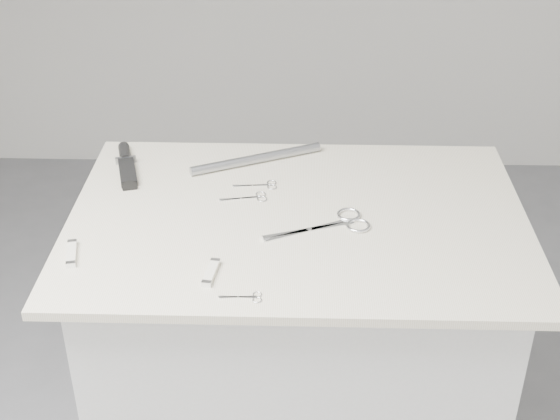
{
  "coord_description": "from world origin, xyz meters",
  "views": [
    {
      "loc": [
        0.0,
        -1.45,
        1.81
      ],
      "look_at": [
        -0.04,
        0.02,
        0.92
      ],
      "focal_mm": 50.0,
      "sensor_mm": 36.0,
      "label": 1
    }
  ],
  "objects_px": {
    "plinth": "(296,376)",
    "embroidery_scissors_a": "(263,185)",
    "pocket_knife_b": "(211,273)",
    "sheathed_knife": "(126,164)",
    "large_shears": "(338,224)",
    "tiny_scissors": "(247,297)",
    "embroidery_scissors_b": "(252,198)",
    "metal_rail": "(257,159)",
    "pocket_knife_a": "(72,253)"
  },
  "relations": [
    {
      "from": "plinth",
      "to": "embroidery_scissors_b",
      "type": "height_order",
      "value": "embroidery_scissors_b"
    },
    {
      "from": "large_shears",
      "to": "tiny_scissors",
      "type": "height_order",
      "value": "large_shears"
    },
    {
      "from": "large_shears",
      "to": "embroidery_scissors_b",
      "type": "bearing_deg",
      "value": 128.36
    },
    {
      "from": "large_shears",
      "to": "embroidery_scissors_a",
      "type": "xyz_separation_m",
      "value": [
        -0.17,
        0.16,
        -0.0
      ]
    },
    {
      "from": "embroidery_scissors_b",
      "to": "tiny_scissors",
      "type": "distance_m",
      "value": 0.37
    },
    {
      "from": "tiny_scissors",
      "to": "sheathed_knife",
      "type": "height_order",
      "value": "sheathed_knife"
    },
    {
      "from": "sheathed_knife",
      "to": "metal_rail",
      "type": "distance_m",
      "value": 0.32
    },
    {
      "from": "sheathed_knife",
      "to": "pocket_knife_b",
      "type": "relative_size",
      "value": 2.36
    },
    {
      "from": "tiny_scissors",
      "to": "embroidery_scissors_b",
      "type": "bearing_deg",
      "value": 90.21
    },
    {
      "from": "tiny_scissors",
      "to": "metal_rail",
      "type": "distance_m",
      "value": 0.54
    },
    {
      "from": "sheathed_knife",
      "to": "metal_rail",
      "type": "height_order",
      "value": "metal_rail"
    },
    {
      "from": "tiny_scissors",
      "to": "pocket_knife_a",
      "type": "distance_m",
      "value": 0.38
    },
    {
      "from": "metal_rail",
      "to": "plinth",
      "type": "bearing_deg",
      "value": -66.97
    },
    {
      "from": "embroidery_scissors_b",
      "to": "pocket_knife_a",
      "type": "bearing_deg",
      "value": -156.54
    },
    {
      "from": "pocket_knife_a",
      "to": "embroidery_scissors_b",
      "type": "bearing_deg",
      "value": -67.79
    },
    {
      "from": "embroidery_scissors_a",
      "to": "metal_rail",
      "type": "xyz_separation_m",
      "value": [
        -0.02,
        0.11,
        0.01
      ]
    },
    {
      "from": "pocket_knife_b",
      "to": "pocket_knife_a",
      "type": "bearing_deg",
      "value": 86.54
    },
    {
      "from": "large_shears",
      "to": "tiny_scissors",
      "type": "bearing_deg",
      "value": -146.76
    },
    {
      "from": "sheathed_knife",
      "to": "plinth",
      "type": "bearing_deg",
      "value": -132.55
    },
    {
      "from": "large_shears",
      "to": "sheathed_knife",
      "type": "xyz_separation_m",
      "value": [
        -0.51,
        0.25,
        0.0
      ]
    },
    {
      "from": "sheathed_knife",
      "to": "large_shears",
      "type": "bearing_deg",
      "value": -131.66
    },
    {
      "from": "large_shears",
      "to": "pocket_knife_b",
      "type": "height_order",
      "value": "pocket_knife_b"
    },
    {
      "from": "embroidery_scissors_b",
      "to": "tiny_scissors",
      "type": "bearing_deg",
      "value": -99.01
    },
    {
      "from": "plinth",
      "to": "metal_rail",
      "type": "xyz_separation_m",
      "value": [
        -0.1,
        0.24,
        0.48
      ]
    },
    {
      "from": "plinth",
      "to": "metal_rail",
      "type": "relative_size",
      "value": 2.67
    },
    {
      "from": "sheathed_knife",
      "to": "metal_rail",
      "type": "relative_size",
      "value": 0.6
    },
    {
      "from": "sheathed_knife",
      "to": "embroidery_scissors_a",
      "type": "bearing_deg",
      "value": -119.72
    },
    {
      "from": "embroidery_scissors_a",
      "to": "metal_rail",
      "type": "bearing_deg",
      "value": 94.68
    },
    {
      "from": "metal_rail",
      "to": "pocket_knife_a",
      "type": "bearing_deg",
      "value": -130.43
    },
    {
      "from": "embroidery_scissors_b",
      "to": "large_shears",
      "type": "bearing_deg",
      "value": -40.33
    },
    {
      "from": "large_shears",
      "to": "tiny_scissors",
      "type": "relative_size",
      "value": 2.88
    },
    {
      "from": "embroidery_scissors_a",
      "to": "pocket_knife_b",
      "type": "xyz_separation_m",
      "value": [
        -0.08,
        -0.35,
        0.0
      ]
    },
    {
      "from": "tiny_scissors",
      "to": "metal_rail",
      "type": "bearing_deg",
      "value": 89.39
    },
    {
      "from": "embroidery_scissors_b",
      "to": "plinth",
      "type": "bearing_deg",
      "value": -45.62
    },
    {
      "from": "large_shears",
      "to": "embroidery_scissors_a",
      "type": "distance_m",
      "value": 0.24
    },
    {
      "from": "embroidery_scissors_b",
      "to": "embroidery_scissors_a",
      "type": "bearing_deg",
      "value": 58.3
    },
    {
      "from": "embroidery_scissors_a",
      "to": "sheathed_knife",
      "type": "bearing_deg",
      "value": 160.15
    },
    {
      "from": "embroidery_scissors_b",
      "to": "pocket_knife_a",
      "type": "xyz_separation_m",
      "value": [
        -0.35,
        -0.24,
        0.0
      ]
    },
    {
      "from": "plinth",
      "to": "pocket_knife_a",
      "type": "relative_size",
      "value": 9.91
    },
    {
      "from": "large_shears",
      "to": "tiny_scissors",
      "type": "distance_m",
      "value": 0.32
    },
    {
      "from": "pocket_knife_a",
      "to": "embroidery_scissors_a",
      "type": "bearing_deg",
      "value": -63.55
    },
    {
      "from": "sheathed_knife",
      "to": "metal_rail",
      "type": "xyz_separation_m",
      "value": [
        0.32,
        0.03,
        0.0
      ]
    },
    {
      "from": "plinth",
      "to": "pocket_knife_b",
      "type": "height_order",
      "value": "pocket_knife_b"
    },
    {
      "from": "large_shears",
      "to": "metal_rail",
      "type": "distance_m",
      "value": 0.34
    },
    {
      "from": "tiny_scissors",
      "to": "metal_rail",
      "type": "height_order",
      "value": "metal_rail"
    },
    {
      "from": "large_shears",
      "to": "pocket_knife_b",
      "type": "bearing_deg",
      "value": -165.44
    },
    {
      "from": "plinth",
      "to": "embroidery_scissors_a",
      "type": "height_order",
      "value": "embroidery_scissors_a"
    },
    {
      "from": "embroidery_scissors_a",
      "to": "sheathed_knife",
      "type": "relative_size",
      "value": 0.51
    },
    {
      "from": "embroidery_scissors_a",
      "to": "large_shears",
      "type": "bearing_deg",
      "value": -49.48
    },
    {
      "from": "metal_rail",
      "to": "pocket_knife_b",
      "type": "bearing_deg",
      "value": -97.65
    }
  ]
}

